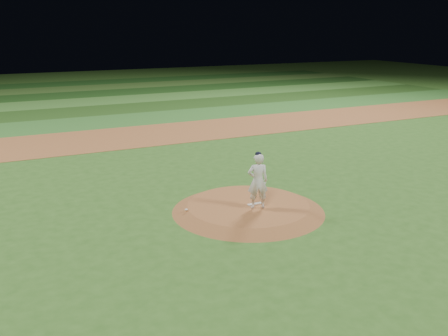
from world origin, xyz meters
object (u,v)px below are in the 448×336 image
object	(u,v)px
pitching_rubber	(255,204)
pitcher_on_mound	(258,181)
pitchers_mound	(248,208)
rosin_bag	(186,210)

from	to	relation	value
pitching_rubber	pitcher_on_mound	distance (m)	1.06
pitching_rubber	pitcher_on_mound	size ratio (longest dim) A/B	0.29
pitchers_mound	rosin_bag	size ratio (longest dim) A/B	47.81
rosin_bag	pitching_rubber	bearing A→B (deg)	-11.46
pitching_rubber	rosin_bag	size ratio (longest dim) A/B	5.23
rosin_bag	pitcher_on_mound	xyz separation A→B (m)	(2.36, -0.86, 0.97)
pitcher_on_mound	pitching_rubber	bearing A→B (deg)	71.01
pitchers_mound	pitcher_on_mound	size ratio (longest dim) A/B	2.69
pitchers_mound	rosin_bag	bearing A→B (deg)	169.57
pitching_rubber	rosin_bag	distance (m)	2.53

